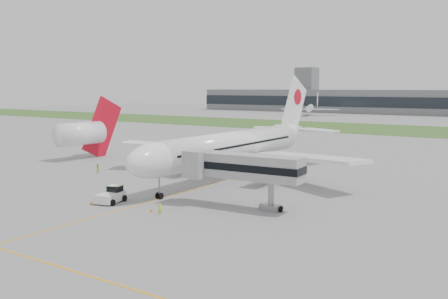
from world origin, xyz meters
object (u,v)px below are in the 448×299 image
Objects in this scene: jet_bridge at (240,167)px; neighbor_aircraft at (83,133)px; ground_crew_near at (160,209)px; airliner at (236,145)px; pushback_tug at (112,195)px.

jet_bridge is 55.15m from neighbor_aircraft.
ground_crew_near is at bearing -129.26° from jet_bridge.
neighbor_aircraft is (-39.74, 0.93, 0.01)m from airliner.
jet_bridge is at bearing -56.11° from airliner.
pushback_tug is at bearing -99.26° from airliner.
airliner is 3.08× the size of neighbor_aircraft.
airliner reaches higher than jet_bridge.
neighbor_aircraft reaches higher than pushback_tug.
jet_bridge is (16.14, 6.99, 4.35)m from pushback_tug.
jet_bridge is at bearing -17.38° from neighbor_aircraft.
neighbor_aircraft reaches higher than jet_bridge.
jet_bridge is 10.20× the size of ground_crew_near.
pushback_tug is (-4.07, -24.95, -4.66)m from airliner.
jet_bridge reaches higher than ground_crew_near.
jet_bridge is at bearing 10.64° from pushback_tug.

